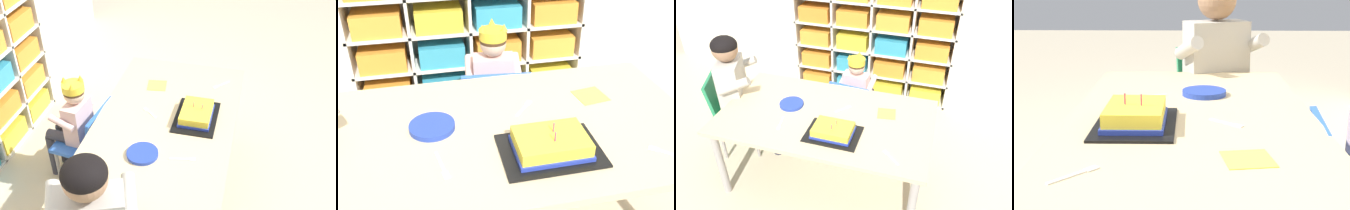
{
  "view_description": "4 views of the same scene",
  "coord_description": "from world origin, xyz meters",
  "views": [
    {
      "loc": [
        -1.86,
        -0.47,
        2.16
      ],
      "look_at": [
        0.08,
        -0.01,
        0.7
      ],
      "focal_mm": 44.03,
      "sensor_mm": 36.0,
      "label": 1
    },
    {
      "loc": [
        -0.26,
        -1.16,
        1.46
      ],
      "look_at": [
        0.0,
        0.02,
        0.7
      ],
      "focal_mm": 40.87,
      "sensor_mm": 36.0,
      "label": 2
    },
    {
      "loc": [
        0.67,
        -1.75,
        2.01
      ],
      "look_at": [
        0.12,
        0.04,
        0.7
      ],
      "focal_mm": 35.77,
      "sensor_mm": 36.0,
      "label": 3
    },
    {
      "loc": [
        1.56,
        -0.0,
        1.07
      ],
      "look_at": [
        0.02,
        -0.04,
        0.65
      ],
      "focal_mm": 51.01,
      "sensor_mm": 36.0,
      "label": 4
    }
  ],
  "objects": [
    {
      "name": "paper_plate_stack",
      "position": [
        -0.28,
        0.05,
        0.62
      ],
      "size": [
        0.17,
        0.17,
        0.02
      ],
      "primitive_type": "cylinder",
      "color": "#233DA3",
      "rests_on": "activity_table"
    },
    {
      "name": "child_with_crown",
      "position": [
        0.07,
        0.64,
        0.5
      ],
      "size": [
        0.31,
        0.31,
        0.81
      ],
      "rotation": [
        0.0,
        0.0,
        3.03
      ],
      "color": "beige",
      "rests_on": "ground"
    },
    {
      "name": "fork_at_table_front_edge",
      "position": [
        -0.26,
        -0.18,
        0.61
      ],
      "size": [
        0.04,
        0.14,
        0.0
      ],
      "rotation": [
        0.0,
        0.0,
        1.77
      ],
      "color": "white",
      "rests_on": "activity_table"
    },
    {
      "name": "adult_helper_seated",
      "position": [
        -0.76,
        0.14,
        0.65
      ],
      "size": [
        0.49,
        0.47,
        1.05
      ],
      "rotation": [
        0.0,
        0.0,
        1.94
      ],
      "color": "#B2ADA3",
      "rests_on": "ground"
    },
    {
      "name": "ground",
      "position": [
        0.0,
        0.0,
        0.0
      ],
      "size": [
        16.0,
        16.0,
        0.0
      ],
      "primitive_type": "plane",
      "color": "beige"
    },
    {
      "name": "paper_napkin_square",
      "position": [
        0.4,
        0.15,
        0.61
      ],
      "size": [
        0.14,
        0.14,
        0.0
      ],
      "primitive_type": "cube",
      "rotation": [
        0.0,
        0.0,
        0.15
      ],
      "color": "#F4DB4C",
      "rests_on": "activity_table"
    },
    {
      "name": "fork_near_child_seat",
      "position": [
        0.51,
        -0.27,
        0.61
      ],
      "size": [
        0.11,
        0.11,
        0.0
      ],
      "rotation": [
        0.0,
        0.0,
        5.54
      ],
      "color": "white",
      "rests_on": "activity_table"
    },
    {
      "name": "classroom_chair_blue",
      "position": [
        0.06,
        0.53,
        0.36
      ],
      "size": [
        0.4,
        0.36,
        0.61
      ],
      "rotation": [
        0.0,
        0.0,
        3.03
      ],
      "color": "blue",
      "rests_on": "ground"
    },
    {
      "name": "classroom_chair_adult_side",
      "position": [
        -0.86,
        0.1,
        0.44
      ],
      "size": [
        0.44,
        0.42,
        0.71
      ],
      "rotation": [
        0.0,
        0.0,
        1.94
      ],
      "color": "#238451",
      "rests_on": "ground"
    },
    {
      "name": "fork_scattered_mid_table",
      "position": [
        0.1,
        0.12,
        0.61
      ],
      "size": [
        0.09,
        0.11,
        0.0
      ],
      "rotation": [
        0.0,
        0.0,
        4.02
      ],
      "color": "white",
      "rests_on": "activity_table"
    },
    {
      "name": "activity_table",
      "position": [
        0.0,
        0.0,
        0.54
      ],
      "size": [
        1.48,
        0.84,
        0.61
      ],
      "color": "#D1B789",
      "rests_on": "ground"
    },
    {
      "name": "birthday_cake_on_tray",
      "position": [
        0.12,
        -0.18,
        0.64
      ],
      "size": [
        0.35,
        0.25,
        0.1
      ],
      "color": "black",
      "rests_on": "activity_table"
    },
    {
      "name": "storage_cubby_shelf",
      "position": [
        0.03,
        1.37,
        0.6
      ],
      "size": [
        1.61,
        0.31,
        1.26
      ],
      "color": "silver",
      "rests_on": "ground"
    }
  ]
}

